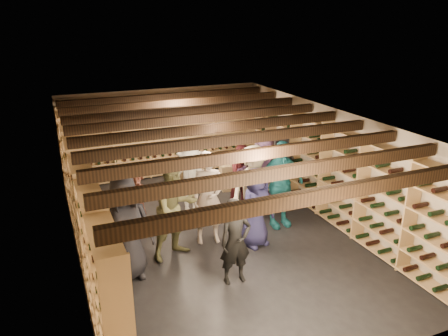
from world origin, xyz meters
TOP-DOWN VIEW (x-y plane):
  - ground at (0.00, 0.00)m, footprint 8.00×8.00m
  - walls at (0.00, 0.00)m, footprint 5.52×8.02m
  - ceiling at (0.00, 0.00)m, footprint 5.50×8.00m
  - ceiling_joists at (0.00, 0.00)m, footprint 5.40×7.12m
  - wine_rack_left at (-2.57, 0.00)m, footprint 0.32×7.50m
  - wine_rack_right at (2.57, 0.00)m, footprint 0.32×7.50m
  - wine_rack_back at (0.00, 3.83)m, footprint 4.70×0.30m
  - crate_stack_left at (-0.06, 2.40)m, footprint 0.55×0.40m
  - crate_stack_right at (1.23, 2.11)m, footprint 0.54×0.40m
  - crate_loose at (-0.20, 2.45)m, footprint 0.55×0.41m
  - person_0 at (-1.98, -0.83)m, footprint 0.94×0.64m
  - person_1 at (-0.34, -1.67)m, footprint 0.55×0.37m
  - person_2 at (-1.01, -0.48)m, footprint 1.11×0.98m
  - person_3 at (0.88, 0.13)m, footprint 1.27×0.93m
  - person_4 at (1.37, -0.13)m, footprint 1.11×0.47m
  - person_5 at (-1.55, 0.53)m, footprint 1.50×0.65m
  - person_6 at (0.54, -0.70)m, footprint 0.89×0.70m
  - person_7 at (-0.26, -0.21)m, footprint 0.75×0.56m
  - person_8 at (1.07, 1.03)m, footprint 0.76×0.60m
  - person_9 at (-0.13, 1.30)m, footprint 1.11×0.77m
  - person_11 at (1.62, 1.05)m, footprint 1.64×0.73m
  - person_12 at (2.18, 1.26)m, footprint 0.94×0.76m

SIDE VIEW (x-z plane):
  - ground at x=0.00m, z-range 0.00..0.00m
  - crate_loose at x=-0.20m, z-range 0.00..0.17m
  - crate_stack_left at x=-0.06m, z-range 0.00..0.68m
  - crate_stack_right at x=1.23m, z-range 0.00..0.68m
  - person_1 at x=-0.34m, z-range 0.00..1.50m
  - person_8 at x=1.07m, z-range 0.00..1.50m
  - person_5 at x=-1.55m, z-range 0.00..1.56m
  - person_9 at x=-0.13m, z-range 0.00..1.57m
  - person_6 at x=0.54m, z-range 0.00..1.60m
  - person_12 at x=2.18m, z-range 0.00..1.66m
  - person_11 at x=1.62m, z-range 0.00..1.70m
  - person_3 at x=0.88m, z-range 0.00..1.76m
  - person_0 at x=-1.98m, z-range 0.00..1.85m
  - person_7 at x=-0.26m, z-range 0.00..1.86m
  - person_4 at x=1.37m, z-range 0.00..1.88m
  - person_2 at x=-1.01m, z-range 0.00..1.91m
  - wine_rack_back at x=0.00m, z-range 0.00..2.15m
  - wine_rack_left at x=-2.57m, z-range 0.00..2.15m
  - wine_rack_right at x=2.57m, z-range 0.00..2.15m
  - walls at x=0.00m, z-range 0.00..2.40m
  - ceiling_joists at x=0.00m, z-range 2.17..2.35m
  - ceiling at x=0.00m, z-range 2.40..2.40m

